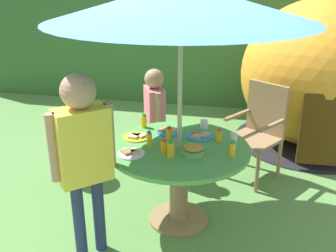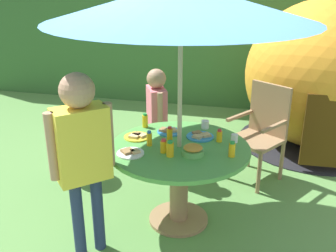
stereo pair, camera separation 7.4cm
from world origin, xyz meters
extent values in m
cube|color=#548442|center=(0.00, 0.00, -0.01)|extent=(10.00, 10.00, 0.02)
cube|color=#33602D|center=(0.00, 3.56, 1.04)|extent=(9.00, 0.70, 2.08)
cylinder|color=#93704C|center=(0.00, 0.00, 0.01)|extent=(0.52, 0.52, 0.03)
cylinder|color=#93704C|center=(0.00, 0.00, 0.34)|extent=(0.16, 0.16, 0.69)
cylinder|color=#519E47|center=(0.00, 0.00, 0.70)|extent=(1.17, 1.17, 0.03)
cylinder|color=#B7AD8C|center=(0.00, 0.00, 1.00)|extent=(0.04, 0.04, 2.00)
cone|color=#3F72B2|center=(0.00, 0.00, 1.86)|extent=(2.01, 2.01, 0.28)
cylinder|color=#93704C|center=(0.33, 0.86, 0.22)|extent=(0.04, 0.04, 0.43)
cylinder|color=#93704C|center=(0.67, 0.63, 0.22)|extent=(0.04, 0.04, 0.43)
cylinder|color=#93704C|center=(0.55, 1.20, 0.22)|extent=(0.04, 0.04, 0.43)
cylinder|color=#93704C|center=(0.90, 0.97, 0.22)|extent=(0.04, 0.04, 0.43)
cube|color=#93704C|center=(0.61, 0.92, 0.45)|extent=(0.63, 0.63, 0.04)
cube|color=#93704C|center=(0.73, 1.09, 0.74)|extent=(0.40, 0.28, 0.54)
cube|color=#93704C|center=(0.44, 1.03, 0.67)|extent=(0.28, 0.39, 0.03)
cube|color=#93704C|center=(0.79, 0.80, 0.67)|extent=(0.28, 0.39, 0.03)
ellipsoid|color=orange|center=(1.32, 2.07, 0.90)|extent=(1.88, 1.82, 1.79)
cylinder|color=black|center=(1.32, 2.07, 0.01)|extent=(1.92, 1.92, 0.01)
cube|color=#4B310D|center=(1.35, 1.21, 0.49)|extent=(0.51, 0.05, 0.81)
cylinder|color=#595960|center=(-1.21, 0.55, 0.12)|extent=(0.35, 0.35, 0.23)
sphere|color=#234C28|center=(-1.21, 0.55, 0.40)|extent=(0.40, 0.40, 0.40)
cylinder|color=#3F3F47|center=(-0.44, 0.89, 0.26)|extent=(0.07, 0.07, 0.52)
cylinder|color=#3F3F47|center=(-0.39, 0.77, 0.26)|extent=(0.07, 0.07, 0.52)
cube|color=#EA727F|center=(-0.42, 0.83, 0.74)|extent=(0.28, 0.34, 0.44)
cylinder|color=tan|center=(-0.49, 0.98, 0.76)|extent=(0.06, 0.06, 0.40)
cylinder|color=tan|center=(-0.34, 0.68, 0.76)|extent=(0.06, 0.06, 0.40)
sphere|color=tan|center=(-0.42, 0.83, 1.06)|extent=(0.20, 0.20, 0.20)
cylinder|color=navy|center=(-0.65, -0.62, 0.33)|extent=(0.09, 0.09, 0.65)
cylinder|color=navy|center=(-0.53, -0.51, 0.33)|extent=(0.09, 0.09, 0.65)
cube|color=yellow|center=(-0.59, -0.56, 0.93)|extent=(0.42, 0.41, 0.55)
cylinder|color=tan|center=(-0.74, -0.71, 0.95)|extent=(0.07, 0.07, 0.49)
cylinder|color=tan|center=(-0.44, -0.42, 0.95)|extent=(0.07, 0.07, 0.49)
sphere|color=tan|center=(-0.59, -0.56, 1.32)|extent=(0.25, 0.25, 0.25)
cylinder|color=#66B259|center=(0.14, -0.13, 0.74)|extent=(0.18, 0.18, 0.04)
ellipsoid|color=gold|center=(0.14, -0.13, 0.78)|extent=(0.15, 0.15, 0.04)
cylinder|color=white|center=(-0.35, -0.23, 0.73)|extent=(0.22, 0.22, 0.01)
cube|color=tan|center=(-0.31, -0.22, 0.74)|extent=(0.09, 0.09, 0.02)
cube|color=#9E7547|center=(-0.37, -0.23, 0.74)|extent=(0.13, 0.13, 0.02)
cylinder|color=#338CD8|center=(0.14, 0.23, 0.73)|extent=(0.24, 0.24, 0.01)
cube|color=tan|center=(0.18, 0.24, 0.74)|extent=(0.11, 0.11, 0.02)
cube|color=#9E7547|center=(0.11, 0.27, 0.74)|extent=(0.10, 0.10, 0.02)
cube|color=tan|center=(0.12, 0.19, 0.74)|extent=(0.10, 0.10, 0.02)
cylinder|color=yellow|center=(-0.40, 0.10, 0.73)|extent=(0.22, 0.22, 0.01)
cube|color=tan|center=(-0.36, 0.10, 0.74)|extent=(0.10, 0.10, 0.02)
cube|color=#9E7547|center=(-0.40, 0.12, 0.74)|extent=(0.08, 0.08, 0.02)
cube|color=tan|center=(-0.41, 0.08, 0.74)|extent=(0.09, 0.09, 0.02)
cylinder|color=#338CD8|center=(-0.15, 0.27, 0.73)|extent=(0.22, 0.22, 0.01)
cube|color=tan|center=(-0.13, 0.28, 0.74)|extent=(0.11, 0.11, 0.02)
cube|color=#9E7547|center=(-0.19, 0.27, 0.74)|extent=(0.10, 0.10, 0.02)
cylinder|color=yellow|center=(0.31, 0.18, 0.77)|extent=(0.05, 0.05, 0.09)
cylinder|color=red|center=(0.31, 0.18, 0.82)|extent=(0.03, 0.03, 0.02)
cylinder|color=yellow|center=(-0.10, -0.14, 0.77)|extent=(0.05, 0.05, 0.10)
cylinder|color=red|center=(-0.10, -0.14, 0.83)|extent=(0.04, 0.04, 0.02)
cylinder|color=yellow|center=(0.44, -0.09, 0.78)|extent=(0.05, 0.05, 0.11)
cylinder|color=green|center=(0.44, -0.09, 0.84)|extent=(0.04, 0.04, 0.02)
cylinder|color=yellow|center=(-0.40, 0.35, 0.78)|extent=(0.05, 0.05, 0.11)
cylinder|color=green|center=(-0.40, 0.35, 0.85)|extent=(0.04, 0.04, 0.02)
cylinder|color=yellow|center=(-0.25, -0.04, 0.78)|extent=(0.04, 0.04, 0.11)
cylinder|color=blue|center=(-0.25, -0.04, 0.84)|extent=(0.03, 0.03, 0.02)
cylinder|color=yellow|center=(-0.03, -0.20, 0.78)|extent=(0.06, 0.06, 0.11)
cylinder|color=green|center=(-0.03, -0.20, 0.84)|extent=(0.04, 0.04, 0.02)
cylinder|color=yellow|center=(-0.10, 0.08, 0.78)|extent=(0.05, 0.05, 0.11)
cylinder|color=red|center=(-0.10, 0.08, 0.85)|extent=(0.03, 0.03, 0.02)
cylinder|color=white|center=(0.15, 0.45, 0.76)|extent=(0.07, 0.07, 0.07)
cylinder|color=white|center=(0.43, 0.20, 0.76)|extent=(0.06, 0.06, 0.07)
camera|label=1|loc=(0.52, -2.90, 2.07)|focal=41.78mm
camera|label=2|loc=(0.59, -2.88, 2.07)|focal=41.78mm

